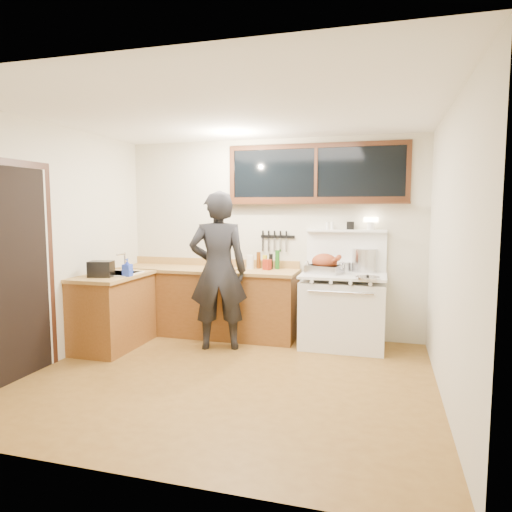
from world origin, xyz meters
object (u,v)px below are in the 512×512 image
(vintage_stove, at_px, (343,309))
(roast_turkey, at_px, (325,265))
(man, at_px, (218,271))
(cutting_board, at_px, (223,266))

(vintage_stove, xyz_separation_m, roast_turkey, (-0.23, 0.02, 0.53))
(vintage_stove, bearing_deg, man, -161.61)
(cutting_board, bearing_deg, roast_turkey, 3.99)
(vintage_stove, distance_m, man, 1.60)
(cutting_board, bearing_deg, man, -77.92)
(cutting_board, relative_size, roast_turkey, 0.82)
(roast_turkey, bearing_deg, man, -157.65)
(roast_turkey, bearing_deg, cutting_board, -176.01)
(vintage_stove, xyz_separation_m, man, (-1.44, -0.48, 0.48))
(cutting_board, height_order, roast_turkey, roast_turkey)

